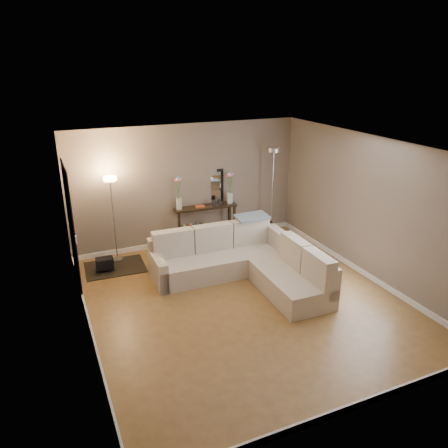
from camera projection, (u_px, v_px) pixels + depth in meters
name	position (u px, v px, depth m)	size (l,w,h in m)	color
floor	(243.00, 300.00, 7.39)	(5.00, 5.50, 0.01)	olive
ceiling	(246.00, 147.00, 6.46)	(5.00, 5.50, 0.01)	white
wall_back	(187.00, 185.00, 9.29)	(5.00, 0.02, 2.60)	gray
wall_front	(360.00, 317.00, 4.56)	(5.00, 0.02, 2.60)	gray
wall_left	(80.00, 255.00, 5.98)	(0.02, 5.50, 2.60)	gray
wall_right	(369.00, 208.00, 7.86)	(0.02, 5.50, 2.60)	gray
baseboard_back	(189.00, 240.00, 9.71)	(5.00, 0.03, 0.10)	white
baseboard_front	(347.00, 409.00, 5.02)	(5.00, 0.03, 0.10)	white
baseboard_left	(92.00, 332.00, 6.44)	(0.03, 5.50, 0.10)	white
baseboard_right	(360.00, 271.00, 8.30)	(0.03, 5.50, 0.10)	white
doorway	(72.00, 227.00, 7.52)	(0.02, 1.20, 2.20)	black
switch_plate	(76.00, 240.00, 6.76)	(0.02, 0.08, 0.12)	white
sectional_sofa	(244.00, 262.00, 8.02)	(2.57, 2.51, 0.90)	beige
throw_blanket	(252.00, 217.00, 8.50)	(0.65, 0.37, 0.05)	gray
console_table	(202.00, 222.00, 9.56)	(1.38, 0.44, 0.84)	black
leaning_mirror	(202.00, 187.00, 9.47)	(0.97, 0.10, 0.76)	black
table_decor	(205.00, 206.00, 9.41)	(0.58, 0.14, 0.14)	#E75628
flower_vase_left	(179.00, 196.00, 9.16)	(0.16, 0.13, 0.72)	silver
flower_vase_right	(230.00, 190.00, 9.54)	(0.16, 0.13, 0.72)	silver
floor_lamp_lit	(112.00, 202.00, 8.42)	(0.26, 0.26, 1.74)	silver
floor_lamp_unlit	(273.00, 175.00, 9.57)	(0.37, 0.37, 2.04)	silver
charcoal_rug	(115.00, 267.00, 8.53)	(1.13, 0.85, 0.02)	black
black_bag	(105.00, 263.00, 8.33)	(0.32, 0.23, 0.21)	black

